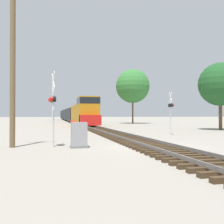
% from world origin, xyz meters
% --- Properties ---
extents(ground_plane, '(400.00, 400.00, 0.00)m').
position_xyz_m(ground_plane, '(0.00, 0.00, 0.00)').
color(ground_plane, gray).
extents(rail_track_bed, '(2.60, 160.00, 0.31)m').
position_xyz_m(rail_track_bed, '(0.00, -0.00, 0.14)').
color(rail_track_bed, '#42301E').
rests_on(rail_track_bed, ground).
extents(freight_train, '(2.89, 76.72, 4.37)m').
position_xyz_m(freight_train, '(0.00, 58.07, 1.80)').
color(freight_train, '#B77A14').
rests_on(freight_train, ground).
extents(crossing_signal_near, '(0.43, 1.01, 4.09)m').
position_xyz_m(crossing_signal_near, '(-5.20, 1.26, 2.44)').
color(crossing_signal_near, silver).
rests_on(crossing_signal_near, ground).
extents(crossing_signal_far, '(0.48, 1.02, 3.78)m').
position_xyz_m(crossing_signal_far, '(5.07, 7.90, 2.39)').
color(crossing_signal_far, silver).
rests_on(crossing_signal_far, ground).
extents(relay_cabinet, '(0.92, 0.71, 1.36)m').
position_xyz_m(relay_cabinet, '(-3.82, 0.59, 0.67)').
color(relay_cabinet, slate).
rests_on(relay_cabinet, ground).
extents(utility_pole, '(1.80, 0.29, 9.04)m').
position_xyz_m(utility_pole, '(-7.30, 1.48, 4.65)').
color(utility_pole, brown).
rests_on(utility_pole, ground).
extents(tree_far_right, '(5.01, 5.01, 7.80)m').
position_xyz_m(tree_far_right, '(13.81, 13.11, 5.28)').
color(tree_far_right, brown).
rests_on(tree_far_right, ground).
extents(tree_mid_background, '(6.80, 6.80, 10.93)m').
position_xyz_m(tree_mid_background, '(10.82, 36.94, 7.53)').
color(tree_mid_background, '#473521').
rests_on(tree_mid_background, ground).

